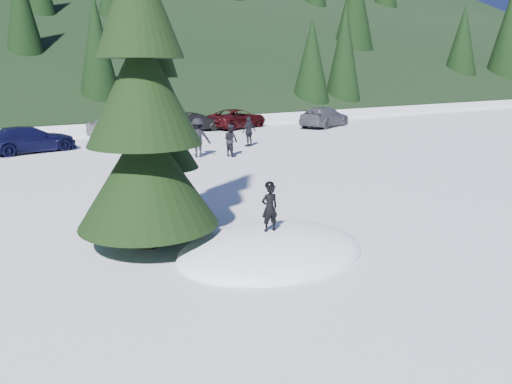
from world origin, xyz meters
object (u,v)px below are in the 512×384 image
adult_1 (249,132)px  car_4 (118,125)px  child_skier (270,208)px  adult_2 (198,138)px  spruce_tall (143,104)px  car_6 (237,118)px  car_7 (324,117)px  spruce_short (164,147)px  adult_0 (231,140)px  car_5 (196,122)px  car_3 (30,139)px

adult_1 → car_4: 9.21m
child_skier → adult_2: adult_2 is taller
spruce_tall → car_6: spruce_tall is taller
car_4 → car_7: bearing=-94.9°
car_4 → car_7: (13.82, -3.06, 0.05)m
car_4 → car_6: car_6 is taller
spruce_short → adult_0: bearing=51.5°
car_6 → adult_0: bearing=129.0°
adult_0 → car_5: (2.72, 9.59, -0.15)m
adult_0 → car_3: 10.07m
adult_0 → car_6: bearing=-40.2°
child_skier → car_7: child_skier is taller
car_4 → spruce_short: bearing=174.3°
car_3 → car_7: 19.41m
adult_2 → car_5: (4.12, 8.96, -0.30)m
adult_2 → spruce_short: bearing=80.9°
spruce_tall → child_skier: bearing=-37.5°
spruce_short → adult_1: spruce_short is taller
car_4 → car_7: 14.15m
adult_2 → car_7: bearing=-132.4°
adult_2 → adult_0: bearing=176.9°
car_3 → car_7: bearing=-98.5°
adult_2 → car_6: 11.68m
spruce_short → car_5: spruce_short is taller
adult_0 → adult_2: bearing=56.9°
spruce_short → spruce_tall: bearing=-125.5°
adult_0 → car_3: bearing=42.4°
child_skier → adult_0: child_skier is taller
adult_0 → car_3: adult_0 is taller
child_skier → spruce_tall: bearing=-29.2°
car_3 → spruce_short: bearing=174.1°
spruce_tall → adult_0: (7.62, 9.73, -2.56)m
child_skier → adult_0: 12.64m
adult_2 → car_3: (-6.45, 5.67, -0.27)m
adult_1 → car_7: adult_1 is taller
car_6 → car_5: bearing=72.8°
car_3 → car_7: car_7 is taller
adult_2 → spruce_tall: bearing=80.2°
spruce_tall → adult_2: spruce_tall is taller
child_skier → car_7: (16.95, 18.49, -0.33)m
adult_1 → adult_2: 4.00m
adult_2 → car_3: adult_2 is taller
child_skier → car_6: child_skier is taller
adult_0 → adult_1: bearing=-56.0°
adult_2 → car_4: size_ratio=0.48×
spruce_short → car_4: (4.34, 18.45, -1.45)m
child_skier → car_5: child_skier is taller
car_3 → car_4: 6.76m
adult_0 → adult_1: adult_1 is taller
spruce_short → child_skier: 3.50m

